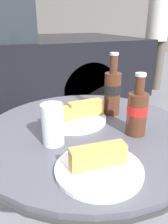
{
  "coord_description": "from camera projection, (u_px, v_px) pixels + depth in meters",
  "views": [
    {
      "loc": [
        -0.3,
        -0.65,
        1.11
      ],
      "look_at": [
        0.0,
        0.04,
        0.79
      ],
      "focal_mm": 35.0,
      "sensor_mm": 36.0,
      "label": 1
    }
  ],
  "objects": [
    {
      "name": "bistro_table",
      "position": [
        88.0,
        164.0,
        0.87
      ],
      "size": [
        0.79,
        0.79,
        0.74
      ],
      "color": "#333333",
      "rests_on": "ground_plane"
    },
    {
      "name": "cola_bottle_left",
      "position": [
        137.0,
        111.0,
        0.74
      ],
      "size": [
        0.07,
        0.07,
        0.21
      ],
      "color": "#4C2819",
      "rests_on": "bistro_table"
    },
    {
      "name": "cola_bottle_right",
      "position": [
        112.0,
        91.0,
        0.9
      ],
      "size": [
        0.07,
        0.07,
        0.25
      ],
      "color": "#4C2819",
      "rests_on": "bistro_table"
    },
    {
      "name": "drinking_glass",
      "position": [
        53.0,
        126.0,
        0.68
      ],
      "size": [
        0.07,
        0.07,
        0.13
      ],
      "color": "black",
      "rests_on": "bistro_table"
    },
    {
      "name": "lunch_plate_near",
      "position": [
        75.0,
        115.0,
        0.86
      ],
      "size": [
        0.26,
        0.26,
        0.07
      ],
      "color": "white",
      "rests_on": "bistro_table"
    },
    {
      "name": "lunch_plate_far",
      "position": [
        99.0,
        164.0,
        0.57
      ],
      "size": [
        0.23,
        0.23,
        0.07
      ],
      "color": "white",
      "rests_on": "bistro_table"
    },
    {
      "name": "pedestrian",
      "position": [
        157.0,
        31.0,
        3.47
      ],
      "size": [
        0.34,
        0.34,
        1.68
      ],
      "color": "brown",
      "rests_on": "ground_plane"
    }
  ]
}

